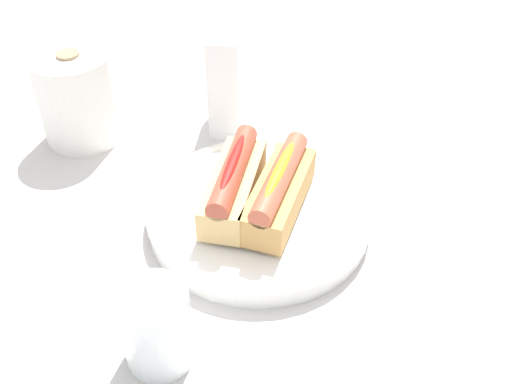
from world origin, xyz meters
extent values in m
plane|color=beige|center=(0.00, 0.00, 0.00)|extent=(2.40, 2.40, 0.00)
cylinder|color=white|center=(0.00, 0.00, 0.01)|extent=(0.27, 0.27, 0.03)
torus|color=white|center=(0.00, 0.00, 0.03)|extent=(0.27, 0.27, 0.01)
cube|color=tan|center=(0.00, -0.03, 0.05)|extent=(0.15, 0.06, 0.04)
cylinder|color=#BC563D|center=(0.00, -0.03, 0.08)|extent=(0.15, 0.04, 0.03)
ellipsoid|color=gold|center=(0.00, -0.03, 0.09)|extent=(0.11, 0.02, 0.01)
cube|color=#DBB270|center=(-0.01, 0.03, 0.05)|extent=(0.16, 0.08, 0.04)
cylinder|color=#A84733|center=(-0.01, 0.03, 0.08)|extent=(0.15, 0.05, 0.03)
ellipsoid|color=red|center=(-0.01, 0.03, 0.09)|extent=(0.11, 0.03, 0.01)
cylinder|color=white|center=(-0.21, 0.02, 0.04)|extent=(0.07, 0.07, 0.09)
cylinder|color=silver|center=(-0.21, 0.02, 0.04)|extent=(0.06, 0.06, 0.07)
cylinder|color=white|center=(0.07, 0.31, 0.07)|extent=(0.11, 0.11, 0.13)
cylinder|color=#997A5B|center=(0.07, 0.31, 0.13)|extent=(0.03, 0.03, 0.00)
cube|color=white|center=(0.19, 0.13, 0.07)|extent=(0.12, 0.07, 0.15)
camera|label=1|loc=(-0.49, -0.20, 0.50)|focal=41.14mm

